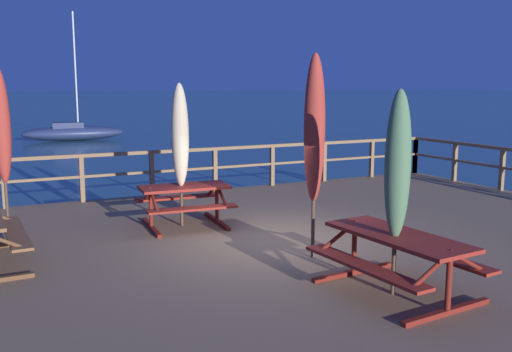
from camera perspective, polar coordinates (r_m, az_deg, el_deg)
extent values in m
plane|color=#2D5B6B|center=(9.98, 1.87, -10.69)|extent=(600.00, 600.00, 0.00)
cube|color=#846647|center=(9.86, 1.88, -8.58)|extent=(14.80, 9.74, 0.77)
cube|color=brown|center=(13.83, -7.28, 2.57)|extent=(14.50, 0.09, 0.08)
cube|color=brown|center=(13.89, -7.24, 0.63)|extent=(14.50, 0.07, 0.06)
cube|color=brown|center=(13.19, -24.03, -0.78)|extent=(0.10, 0.10, 1.05)
cube|color=brown|center=(13.33, -17.11, -0.29)|extent=(0.10, 0.10, 1.05)
cube|color=brown|center=(13.66, -10.43, 0.19)|extent=(0.10, 0.10, 1.05)
cube|color=brown|center=(14.17, -4.15, 0.64)|extent=(0.10, 0.10, 1.05)
cube|color=brown|center=(14.84, 1.63, 1.04)|extent=(0.10, 0.10, 1.05)
cube|color=brown|center=(15.65, 6.87, 1.40)|extent=(0.10, 0.10, 1.05)
cube|color=brown|center=(16.57, 11.56, 1.71)|extent=(0.10, 0.10, 1.05)
cube|color=brown|center=(17.59, 15.73, 1.98)|extent=(0.10, 0.10, 1.05)
cube|color=brown|center=(15.41, 23.50, 0.59)|extent=(0.10, 0.10, 1.05)
cube|color=brown|center=(16.46, 19.36, 1.33)|extent=(0.10, 0.10, 1.05)
cube|color=brown|center=(17.59, 15.73, 1.98)|extent=(0.10, 0.10, 1.05)
cube|color=maroon|center=(10.62, -7.23, -1.10)|extent=(1.68, 0.87, 0.05)
cube|color=maroon|center=(10.15, -6.39, -3.30)|extent=(1.64, 0.39, 0.04)
cube|color=maroon|center=(11.21, -7.94, -2.14)|extent=(1.64, 0.39, 0.04)
cube|color=maroon|center=(10.63, -10.47, -5.09)|extent=(0.18, 1.40, 0.06)
cylinder|color=maroon|center=(10.55, -10.53, -3.30)|extent=(0.07, 0.07, 0.74)
cylinder|color=maroon|center=(10.24, -10.25, -2.42)|extent=(0.10, 0.63, 0.37)
cylinder|color=maroon|center=(10.78, -10.86, -1.86)|extent=(0.10, 0.63, 0.37)
cube|color=maroon|center=(10.94, -3.94, -4.55)|extent=(0.18, 1.40, 0.06)
cylinder|color=maroon|center=(10.87, -3.96, -2.81)|extent=(0.07, 0.07, 0.74)
cylinder|color=maroon|center=(10.56, -3.50, -1.93)|extent=(0.10, 0.63, 0.37)
cylinder|color=maroon|center=(11.09, -4.42, -1.41)|extent=(0.10, 0.63, 0.37)
cube|color=maroon|center=(7.37, 14.09, -5.89)|extent=(0.93, 2.06, 0.05)
cube|color=maroon|center=(7.85, 16.93, -7.37)|extent=(0.45, 2.01, 0.04)
cube|color=maroon|center=(7.09, 10.75, -8.91)|extent=(0.45, 2.01, 0.04)
cube|color=maroon|center=(7.07, 18.66, -12.82)|extent=(1.40, 0.20, 0.06)
cylinder|color=maroon|center=(6.96, 18.81, -10.21)|extent=(0.07, 0.07, 0.74)
cylinder|color=maroon|center=(7.10, 20.38, -8.05)|extent=(0.63, 0.11, 0.37)
cylinder|color=maroon|center=(6.68, 17.33, -8.94)|extent=(0.63, 0.11, 0.37)
cube|color=maroon|center=(8.15, 9.78, -9.50)|extent=(1.40, 0.20, 0.06)
cylinder|color=maroon|center=(8.05, 9.85, -7.21)|extent=(0.07, 0.07, 0.74)
cylinder|color=maroon|center=(8.17, 11.38, -5.40)|extent=(0.63, 0.11, 0.37)
cylinder|color=maroon|center=(7.81, 8.32, -5.99)|extent=(0.63, 0.11, 0.37)
cube|color=brown|center=(9.24, -23.06, -5.23)|extent=(0.35, 2.14, 0.04)
cylinder|color=#4C3828|center=(10.56, -7.59, 1.67)|extent=(0.06, 0.06, 2.51)
ellipsoid|color=#CCB793|center=(10.51, -7.64, 4.07)|extent=(0.32, 0.32, 1.91)
cylinder|color=#7A6E58|center=(10.52, -7.63, 3.30)|extent=(0.21, 0.21, 0.05)
cone|color=#4C3828|center=(10.47, -7.75, 8.89)|extent=(0.10, 0.10, 0.14)
cylinder|color=#4C3828|center=(7.20, 13.93, -2.32)|extent=(0.06, 0.06, 2.44)
ellipsoid|color=#4C704C|center=(7.13, 14.06, 1.08)|extent=(0.32, 0.32, 1.85)
cylinder|color=#2D432D|center=(7.15, 14.02, -0.02)|extent=(0.21, 0.21, 0.05)
cone|color=#4C3828|center=(7.06, 14.33, 7.98)|extent=(0.10, 0.10, 0.14)
cylinder|color=#4C3828|center=(8.55, 5.85, 1.32)|extent=(0.06, 0.06, 2.92)
ellipsoid|color=#A33328|center=(8.49, 5.90, 4.77)|extent=(0.32, 0.32, 2.22)
cylinder|color=maroon|center=(8.51, 5.88, 3.66)|extent=(0.21, 0.21, 0.05)
cone|color=#4C3828|center=(8.47, 6.02, 11.62)|extent=(0.10, 0.10, 0.14)
cylinder|color=#4C3828|center=(11.33, -24.08, 2.13)|extent=(0.06, 0.06, 2.78)
ellipsoid|color=#A33328|center=(11.29, -24.24, 4.61)|extent=(0.32, 0.32, 2.11)
cylinder|color=maroon|center=(11.30, -24.19, 3.81)|extent=(0.21, 0.21, 0.05)
ellipsoid|color=navy|center=(36.65, -17.89, 4.12)|extent=(6.13, 2.24, 0.90)
cube|color=#202949|center=(36.60, -18.40, 4.87)|extent=(1.89, 1.26, 0.36)
cylinder|color=silver|center=(36.56, -17.71, 10.04)|extent=(0.10, 0.10, 7.00)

